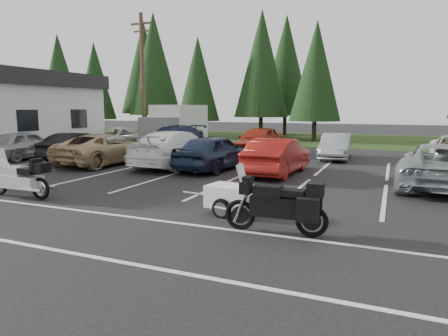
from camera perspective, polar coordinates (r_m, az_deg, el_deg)
ground at (r=13.23m, az=-4.65°, el=-3.21°), size 120.00×120.00×0.00m
grass_strip at (r=36.07m, az=13.39°, el=4.07°), size 80.00×16.00×0.01m
lake_water at (r=66.54m, az=21.40°, el=5.67°), size 70.00×50.00×0.02m
utility_pole at (r=28.49m, az=-11.55°, el=12.44°), size 1.60×0.26×9.00m
box_truck at (r=27.80m, az=-7.34°, el=5.94°), size 2.40×5.60×2.90m
stall_markings at (r=15.00m, az=-1.09°, el=-1.77°), size 32.00×16.00×0.01m
conifer_0 at (r=48.21m, az=-22.47°, el=12.15°), size 4.58×4.58×10.66m
conifer_1 at (r=43.13m, az=-17.94°, el=11.75°), size 3.96×3.96×9.22m
conifer_2 at (r=40.96m, az=-9.95°, el=14.42°), size 5.10×5.10×11.89m
conifer_3 at (r=36.88m, az=-3.74°, el=12.56°), size 3.87×3.87×9.02m
conifer_4 at (r=36.29m, az=5.40°, el=14.61°), size 4.80×4.80×11.17m
conifer_5 at (r=33.73m, az=13.02°, el=13.35°), size 4.14×4.14×9.63m
conifer_back_a at (r=46.66m, az=-11.32°, el=13.95°), size 5.28×5.28×12.30m
conifer_back_b at (r=40.44m, az=8.84°, el=14.26°), size 4.97×4.97×11.58m
car_near_0 at (r=23.72m, az=-26.56°, el=2.99°), size 1.79×4.45×1.51m
car_near_1 at (r=22.09m, az=-20.04°, el=2.92°), size 1.60×4.37×1.43m
car_near_2 at (r=20.14m, az=-16.52°, el=2.66°), size 2.70×5.45×1.49m
car_near_3 at (r=18.69m, az=-6.77°, el=2.79°), size 2.44×5.77×1.66m
car_near_4 at (r=17.49m, az=-1.42°, el=2.29°), size 2.29×4.74×1.56m
car_near_5 at (r=16.42m, az=7.67°, el=1.68°), size 1.76×4.59×1.49m
car_near_6 at (r=15.41m, az=28.59°, el=0.31°), size 2.99×5.68×1.52m
car_far_0 at (r=27.09m, az=-15.24°, el=4.09°), size 2.77×5.33×1.43m
car_far_1 at (r=25.21m, az=-7.35°, el=4.21°), size 2.45×5.62×1.61m
car_far_2 at (r=23.06m, az=4.93°, el=3.90°), size 2.02×4.89×1.66m
car_far_3 at (r=22.03m, az=15.70°, el=3.00°), size 1.60×4.16×1.35m
touring_motorcycle at (r=13.55m, az=-27.33°, el=-0.69°), size 2.67×0.83×1.48m
cargo_trailer at (r=10.23m, az=0.89°, el=-4.51°), size 1.76×1.15×0.76m
adventure_motorcycle at (r=8.64m, az=7.33°, el=-4.46°), size 2.54×1.03×1.51m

